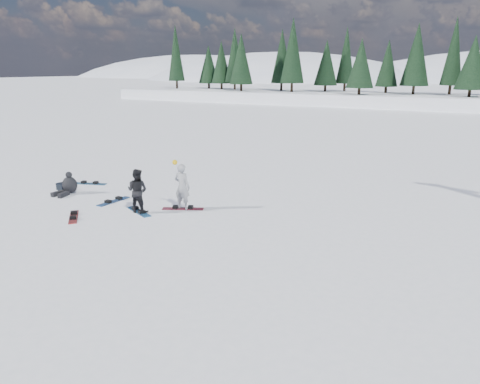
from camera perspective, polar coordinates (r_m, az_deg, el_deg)
name	(u,v)px	position (r m, az deg, el deg)	size (l,w,h in m)	color
ground	(145,220)	(16.19, -11.55, -3.34)	(420.00, 420.00, 0.00)	white
alpine_backdrop	(434,117)	(202.89, 22.62, 8.47)	(412.50, 227.00, 53.20)	white
snowboarder_woman	(182,186)	(16.94, -7.07, 0.68)	(0.63, 0.42, 1.83)	#96969B
snowboarder_man	(137,191)	(16.89, -12.40, 0.16)	(0.76, 0.60, 1.57)	black
seated_rider	(69,185)	(20.28, -20.17, 0.77)	(0.71, 1.11, 0.91)	black
gear_bag	(62,187)	(21.01, -20.86, 0.61)	(0.45, 0.30, 0.30)	black
snowboard_woman	(183,209)	(17.17, -6.97, -2.04)	(1.50, 0.28, 0.03)	maroon
snowboard_man	(139,212)	(17.10, -12.26, -2.35)	(1.50, 0.28, 0.03)	#1B5B95
snowboard_loose_a	(114,201)	(18.62, -15.15, -1.10)	(1.50, 0.28, 0.03)	navy
snowboard_loose_c	(90,184)	(21.74, -17.84, 0.97)	(1.50, 0.28, 0.03)	#17537F
snowboard_loose_b	(74,217)	(17.11, -19.62, -2.88)	(1.50, 0.28, 0.03)	maroon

